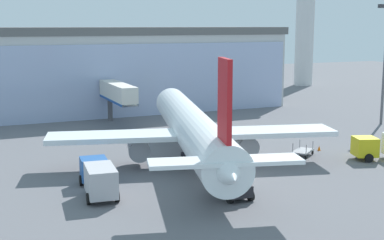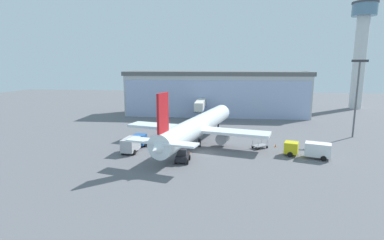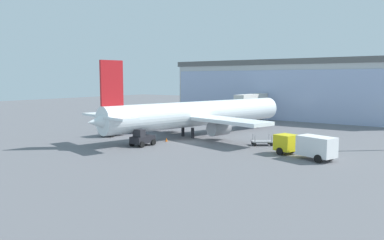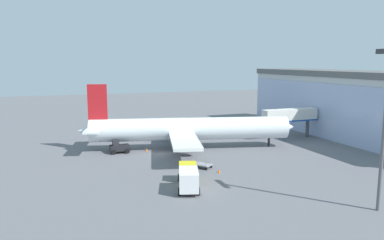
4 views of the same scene
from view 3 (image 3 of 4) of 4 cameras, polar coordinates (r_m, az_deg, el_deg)
name	(u,v)px [view 3 (image 3 of 4)]	position (r m, az deg, el deg)	size (l,w,h in m)	color
ground	(187,142)	(53.80, -0.84, -3.32)	(240.00, 240.00, 0.00)	slate
terminal_building	(290,89)	(88.55, 14.73, 4.55)	(55.32, 13.38, 13.27)	#BCBCBC
jet_bridge	(252,101)	(78.77, 9.09, 2.91)	(2.42, 11.62, 5.85)	silver
airplane	(198,114)	(58.83, 0.90, 0.92)	(28.24, 37.56, 11.38)	white
catering_truck	(119,126)	(61.25, -11.01, -0.88)	(2.99, 7.46, 2.65)	#2659A5
fuel_truck	(306,145)	(44.49, 17.00, -3.71)	(7.62, 4.30, 2.65)	yellow
baggage_cart	(262,142)	(51.72, 10.63, -3.26)	(3.19, 2.98, 1.50)	gray
pushback_tug	(142,139)	(50.83, -7.64, -2.83)	(2.17, 3.21, 2.30)	black
safety_cone_nose	(166,140)	(54.07, -3.92, -2.99)	(0.36, 0.36, 0.55)	orange
safety_cone_wingtip	(287,144)	(51.82, 14.34, -3.58)	(0.36, 0.36, 0.55)	orange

